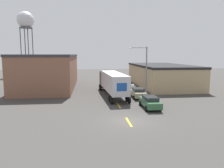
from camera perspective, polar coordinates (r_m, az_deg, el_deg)
ground_plane at (r=22.55m, az=4.26°, el=-9.64°), size 160.00×160.00×0.00m
road_centerline at (r=29.04m, az=1.78°, el=-5.66°), size 0.20×17.20×0.01m
warehouse_left at (r=46.46m, az=-15.92°, el=3.28°), size 10.10×23.38×6.73m
warehouse_right at (r=48.66m, az=12.64°, el=2.30°), size 10.20×21.88×4.57m
semi_truck at (r=36.04m, az=-0.00°, el=0.68°), size 3.69×14.98×3.81m
parked_car_right_near at (r=27.91m, az=9.89°, el=-4.62°), size 1.98×4.73×1.54m
parked_car_right_mid at (r=34.32m, az=6.76°, el=-2.26°), size 1.98×4.73×1.54m
parked_car_right_far at (r=42.99m, az=4.06°, el=-0.21°), size 1.98×4.73×1.54m
water_tower at (r=76.82m, az=-21.66°, el=15.01°), size 5.27×5.27×20.20m
street_lamp at (r=35.78m, az=8.39°, el=4.35°), size 3.03×0.32×7.96m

